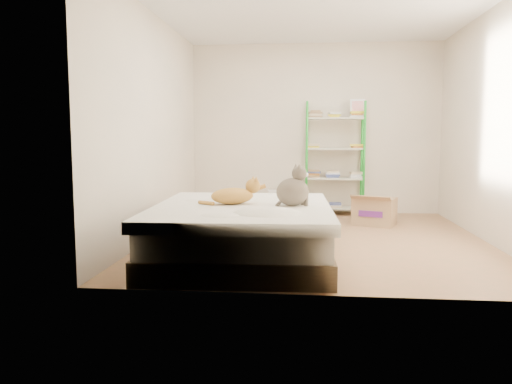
# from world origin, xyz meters

# --- Properties ---
(room) EXTENTS (3.81, 4.21, 2.61)m
(room) POSITION_xyz_m (0.00, 0.00, 1.30)
(room) COLOR #AA724F
(room) RESTS_ON ground
(bed) EXTENTS (1.73, 2.13, 0.53)m
(bed) POSITION_xyz_m (-0.73, -1.05, 0.26)
(bed) COLOR brown
(bed) RESTS_ON ground
(orange_cat) EXTENTS (0.56, 0.46, 0.20)m
(orange_cat) POSITION_xyz_m (-0.83, -1.01, 0.63)
(orange_cat) COLOR gold
(orange_cat) RESTS_ON bed
(grey_cat) EXTENTS (0.42, 0.39, 0.38)m
(grey_cat) POSITION_xyz_m (-0.25, -1.08, 0.72)
(grey_cat) COLOR gray
(grey_cat) RESTS_ON bed
(shelf_unit) EXTENTS (0.88, 0.36, 1.74)m
(shelf_unit) POSITION_xyz_m (0.31, 1.88, 0.88)
(shelf_unit) COLOR green
(shelf_unit) RESTS_ON ground
(cardboard_box) EXTENTS (0.64, 0.65, 0.42)m
(cardboard_box) POSITION_xyz_m (0.79, 1.00, 0.19)
(cardboard_box) COLOR tan
(cardboard_box) RESTS_ON ground
(white_bin) EXTENTS (0.36, 0.33, 0.36)m
(white_bin) POSITION_xyz_m (-0.55, 1.85, 0.18)
(white_bin) COLOR silver
(white_bin) RESTS_ON ground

